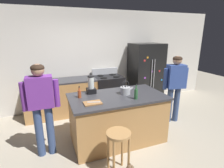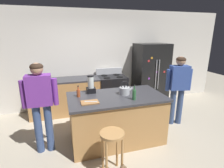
% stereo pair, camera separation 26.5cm
% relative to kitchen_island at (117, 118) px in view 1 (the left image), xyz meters
% --- Properties ---
extents(ground_plane, '(14.00, 14.00, 0.00)m').
position_rel_kitchen_island_xyz_m(ground_plane, '(0.00, 0.00, -0.47)').
color(ground_plane, '#B2A893').
extents(back_wall, '(8.00, 0.10, 2.70)m').
position_rel_kitchen_island_xyz_m(back_wall, '(0.00, 1.95, 0.88)').
color(back_wall, silver).
rests_on(back_wall, ground_plane).
extents(kitchen_island, '(1.81, 1.00, 0.93)m').
position_rel_kitchen_island_xyz_m(kitchen_island, '(0.00, 0.00, 0.00)').
color(kitchen_island, '#B7844C').
rests_on(kitchen_island, ground_plane).
extents(back_counter_run, '(2.00, 0.64, 0.93)m').
position_rel_kitchen_island_xyz_m(back_counter_run, '(-0.80, 1.55, -0.00)').
color(back_counter_run, '#B7844C').
rests_on(back_counter_run, ground_plane).
extents(refrigerator, '(0.90, 0.73, 1.80)m').
position_rel_kitchen_island_xyz_m(refrigerator, '(1.53, 1.50, 0.43)').
color(refrigerator, black).
rests_on(refrigerator, ground_plane).
extents(stove_range, '(0.76, 0.65, 1.11)m').
position_rel_kitchen_island_xyz_m(stove_range, '(0.36, 1.52, 0.01)').
color(stove_range, black).
rests_on(stove_range, ground_plane).
extents(person_by_island_left, '(0.59, 0.22, 1.62)m').
position_rel_kitchen_island_xyz_m(person_by_island_left, '(-1.34, 0.03, 0.52)').
color(person_by_island_left, '#384C7A').
rests_on(person_by_island_left, ground_plane).
extents(person_by_sink_right, '(0.60, 0.29, 1.59)m').
position_rel_kitchen_island_xyz_m(person_by_sink_right, '(1.54, 0.23, 0.50)').
color(person_by_sink_right, '#384C7A').
rests_on(person_by_sink_right, ground_plane).
extents(bar_stool, '(0.36, 0.36, 0.70)m').
position_rel_kitchen_island_xyz_m(bar_stool, '(-0.34, -0.84, 0.07)').
color(bar_stool, '#B7844C').
rests_on(bar_stool, ground_plane).
extents(blender_appliance, '(0.17, 0.17, 0.35)m').
position_rel_kitchen_island_xyz_m(blender_appliance, '(-0.43, 0.32, 0.61)').
color(blender_appliance, black).
rests_on(blender_appliance, kitchen_island).
extents(bottle_cooking_sauce, '(0.06, 0.06, 0.22)m').
position_rel_kitchen_island_xyz_m(bottle_cooking_sauce, '(-0.69, 0.15, 0.54)').
color(bottle_cooking_sauce, '#B24C26').
rests_on(bottle_cooking_sauce, kitchen_island).
extents(bottle_olive_oil, '(0.07, 0.07, 0.28)m').
position_rel_kitchen_island_xyz_m(bottle_olive_oil, '(0.24, -0.28, 0.56)').
color(bottle_olive_oil, '#2D6638').
rests_on(bottle_olive_oil, kitchen_island).
extents(tea_kettle, '(0.28, 0.20, 0.27)m').
position_rel_kitchen_island_xyz_m(tea_kettle, '(0.18, 0.04, 0.54)').
color(tea_kettle, '#B7BABF').
rests_on(tea_kettle, kitchen_island).
extents(cutting_board, '(0.30, 0.20, 0.02)m').
position_rel_kitchen_island_xyz_m(cutting_board, '(-0.54, -0.20, 0.47)').
color(cutting_board, '#9E6B3D').
rests_on(cutting_board, kitchen_island).
extents(chef_knife, '(0.22, 0.09, 0.01)m').
position_rel_kitchen_island_xyz_m(chef_knife, '(-0.52, -0.20, 0.49)').
color(chef_knife, '#B7BABF').
rests_on(chef_knife, cutting_board).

